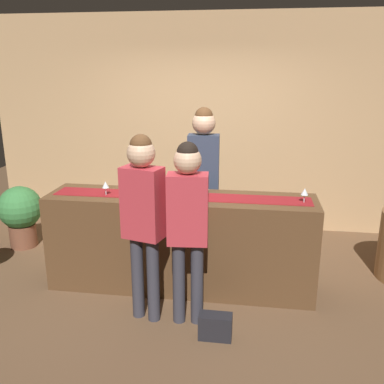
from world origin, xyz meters
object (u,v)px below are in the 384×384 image
at_px(wine_glass_mid_counter, 206,187).
at_px(customer_sipping, 188,216).
at_px(handbag, 215,326).
at_px(wine_glass_near_customer, 305,192).
at_px(potted_plant_tall, 21,212).
at_px(wine_glass_far_end, 106,185).
at_px(bartender, 203,169).
at_px(wine_bottle_green, 144,182).
at_px(wine_bottle_amber, 190,187).
at_px(customer_browsing, 143,210).

relative_size(wine_glass_mid_counter, customer_sipping, 0.09).
distance_m(wine_glass_mid_counter, handbag, 1.31).
height_order(wine_glass_near_customer, potted_plant_tall, wine_glass_near_customer).
bearing_deg(wine_glass_mid_counter, potted_plant_tall, 163.55).
bearing_deg(wine_glass_far_end, wine_glass_near_customer, 1.15).
xyz_separation_m(wine_glass_far_end, bartender, (0.89, 0.66, 0.04)).
relative_size(wine_bottle_green, wine_glass_near_customer, 2.10).
relative_size(wine_bottle_amber, customer_sipping, 0.19).
height_order(wine_glass_far_end, customer_sipping, customer_sipping).
xyz_separation_m(wine_glass_near_customer, wine_glass_mid_counter, (-0.94, 0.04, 0.00)).
relative_size(customer_sipping, customer_browsing, 0.97).
height_order(wine_bottle_amber, customer_browsing, customer_browsing).
relative_size(wine_glass_near_customer, potted_plant_tall, 0.18).
height_order(bartender, potted_plant_tall, bartender).
bearing_deg(potted_plant_tall, wine_glass_far_end, -29.12).
bearing_deg(wine_glass_far_end, potted_plant_tall, 150.88).
height_order(wine_bottle_green, customer_browsing, customer_browsing).
distance_m(wine_bottle_amber, handbag, 1.31).
relative_size(bartender, customer_sipping, 1.10).
relative_size(wine_glass_near_customer, wine_glass_far_end, 1.00).
relative_size(wine_bottle_green, handbag, 1.08).
relative_size(wine_bottle_amber, potted_plant_tall, 0.39).
distance_m(wine_bottle_green, wine_glass_near_customer, 1.57).
distance_m(bartender, customer_sipping, 1.22).
bearing_deg(wine_bottle_green, wine_glass_near_customer, -3.33).
xyz_separation_m(wine_glass_near_customer, customer_sipping, (-1.01, -0.60, -0.08)).
xyz_separation_m(wine_glass_near_customer, customer_browsing, (-1.40, -0.59, -0.04)).
xyz_separation_m(wine_bottle_green, wine_glass_near_customer, (1.57, -0.09, -0.01)).
bearing_deg(customer_browsing, wine_glass_near_customer, 38.34).
xyz_separation_m(wine_glass_near_customer, bartender, (-1.03, 0.62, 0.04)).
bearing_deg(wine_glass_mid_counter, wine_bottle_amber, -156.72).
distance_m(wine_bottle_green, potted_plant_tall, 2.01).
bearing_deg(wine_glass_near_customer, customer_browsing, -156.95).
xyz_separation_m(customer_browsing, potted_plant_tall, (-1.96, 1.35, -0.59)).
distance_m(wine_bottle_amber, customer_sipping, 0.59).
bearing_deg(bartender, customer_browsing, 69.63).
bearing_deg(wine_bottle_green, wine_glass_mid_counter, -4.19).
height_order(wine_bottle_green, wine_glass_near_customer, wine_bottle_green).
height_order(wine_glass_near_customer, wine_glass_far_end, same).
distance_m(wine_bottle_amber, bartender, 0.64).
bearing_deg(potted_plant_tall, customer_browsing, -34.64).
height_order(wine_bottle_green, wine_bottle_amber, same).
bearing_deg(wine_bottle_amber, customer_browsing, -118.69).
bearing_deg(wine_glass_far_end, wine_bottle_amber, 1.44).
xyz_separation_m(customer_browsing, handbag, (0.65, -0.22, -0.93)).
relative_size(potted_plant_tall, handbag, 2.80).
distance_m(wine_bottle_amber, wine_glass_near_customer, 1.08).
bearing_deg(wine_glass_near_customer, handbag, -132.42).
relative_size(wine_glass_near_customer, wine_glass_mid_counter, 1.00).
xyz_separation_m(wine_bottle_green, customer_browsing, (0.17, -0.69, -0.05)).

